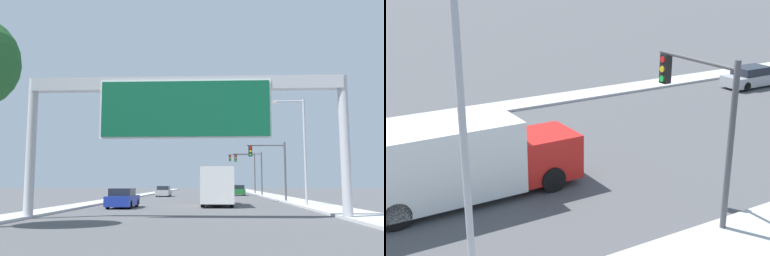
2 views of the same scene
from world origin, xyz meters
The scene contains 5 objects.
median_strip_left centered at (-9.00, 60.00, 0.07)m, with size 2.00×120.00×0.15m.
car_near_center centered at (-5.25, 54.51, 0.67)m, with size 1.77×4.53×1.42m.
truck_box_primary centered at (1.75, 31.10, 1.56)m, with size 2.47×8.92×3.05m.
traffic_light_near_intersection centered at (7.30, 38.00, 3.89)m, with size 3.74×0.32×5.81m.
street_lamp_right centered at (8.25, 29.29, 4.98)m, with size 2.76×0.28×8.38m.
Camera 2 is at (19.75, 25.72, 8.91)m, focal length 50.00 mm.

